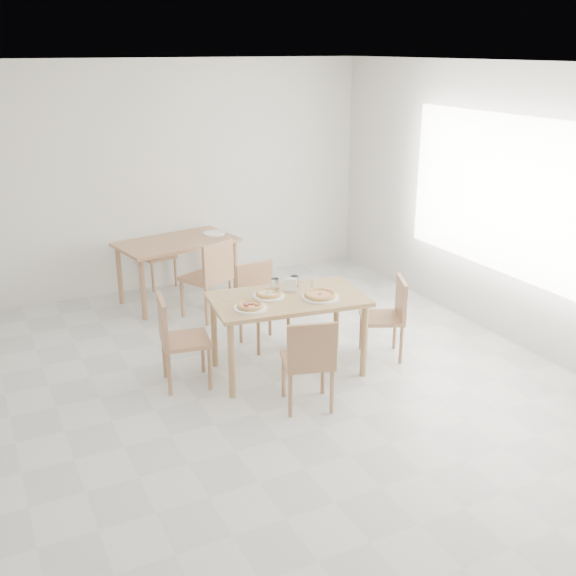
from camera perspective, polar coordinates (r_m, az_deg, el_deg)
name	(u,v)px	position (r m, az deg, el deg)	size (l,w,h in m)	color
room	(516,199)	(7.11, 18.77, 7.18)	(7.28, 7.00, 7.00)	silver
main_table	(288,306)	(6.22, 0.00, -1.55)	(1.50, 0.97, 0.75)	tan
chair_south	(309,358)	(5.63, 1.82, -5.93)	(0.51, 0.51, 0.83)	#AF7B57
chair_north	(260,298)	(6.90, -2.38, -0.89)	(0.46, 0.46, 0.84)	#AF7B57
chair_west	(176,335)	(6.11, -9.46, -3.95)	(0.49, 0.49, 0.85)	#AF7B57
chair_east	(390,312)	(6.67, 8.61, -2.04)	(0.53, 0.53, 0.81)	#AF7B57
plate_margherita	(320,297)	(6.17, 2.74, -0.77)	(0.35, 0.35, 0.02)	white
plate_mushroom	(269,296)	(6.20, -1.65, -0.67)	(0.30, 0.30, 0.02)	white
plate_pepperoni	(250,308)	(5.92, -3.21, -1.70)	(0.30, 0.30, 0.02)	white
pizza_margherita	(320,295)	(6.17, 2.75, -0.57)	(0.34, 0.34, 0.03)	#E7B96D
pizza_mushroom	(269,294)	(6.19, -1.66, -0.47)	(0.30, 0.30, 0.03)	#E7B96D
pizza_pepperoni	(250,306)	(5.91, -3.22, -1.49)	(0.30, 0.30, 0.03)	#E7B96D
tumbler_a	(295,281)	(6.45, 0.56, 0.58)	(0.08, 0.08, 0.10)	white
tumbler_b	(275,284)	(6.38, -1.12, 0.36)	(0.08, 0.08, 0.10)	white
napkin_holder	(291,285)	(6.31, 0.27, 0.23)	(0.13, 0.11, 0.13)	silver
fork_a	(225,300)	(6.14, -5.33, -1.00)	(0.01, 0.17, 0.01)	silver
fork_b	(312,284)	(6.52, 2.08, 0.33)	(0.02, 0.18, 0.01)	silver
second_table	(177,248)	(8.13, -9.39, 3.34)	(1.48, 1.02, 0.75)	#AF7B57
chair_back_s	(211,274)	(7.56, -6.55, 1.21)	(0.60, 0.60, 0.92)	#AF7B57
chair_back_n	(153,250)	(8.81, -11.35, 3.14)	(0.47, 0.47, 0.79)	#AF7B57
plate_empty	(214,233)	(8.34, -6.28, 4.62)	(0.27, 0.27, 0.02)	white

